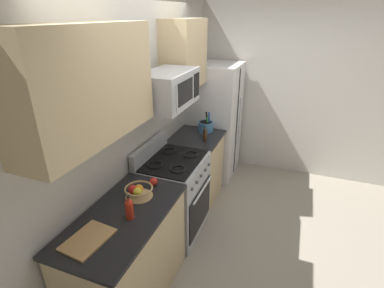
% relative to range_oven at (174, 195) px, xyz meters
% --- Properties ---
extents(ground_plane, '(16.00, 16.00, 0.00)m').
position_rel_range_oven_xyz_m(ground_plane, '(0.00, -0.64, -0.47)').
color(ground_plane, gray).
extents(wall_back, '(8.00, 0.10, 2.60)m').
position_rel_range_oven_xyz_m(wall_back, '(0.00, 0.38, 0.83)').
color(wall_back, beige).
rests_on(wall_back, ground).
extents(counter_left, '(1.19, 0.62, 0.91)m').
position_rel_range_oven_xyz_m(counter_left, '(-0.98, -0.00, -0.02)').
color(counter_left, tan).
rests_on(counter_left, ground).
extents(range_oven, '(0.76, 0.67, 1.09)m').
position_rel_range_oven_xyz_m(range_oven, '(0.00, 0.00, 0.00)').
color(range_oven, '#B2B5BA').
rests_on(range_oven, ground).
extents(counter_right, '(0.71, 0.62, 0.91)m').
position_rel_range_oven_xyz_m(counter_right, '(0.74, -0.00, -0.02)').
color(counter_right, tan).
rests_on(counter_right, ground).
extents(refrigerator, '(0.79, 0.74, 1.72)m').
position_rel_range_oven_xyz_m(refrigerator, '(1.51, -0.02, 0.39)').
color(refrigerator, silver).
rests_on(refrigerator, ground).
extents(wall_right, '(0.10, 8.00, 2.60)m').
position_rel_range_oven_xyz_m(wall_right, '(2.00, -0.64, 0.83)').
color(wall_right, beige).
rests_on(wall_right, ground).
extents(microwave, '(0.71, 0.44, 0.34)m').
position_rel_range_oven_xyz_m(microwave, '(-0.00, 0.03, 1.23)').
color(microwave, '#B2B5BA').
extents(upper_cabinets_left, '(1.18, 0.34, 0.78)m').
position_rel_range_oven_xyz_m(upper_cabinets_left, '(-0.99, 0.16, 1.47)').
color(upper_cabinets_left, tan).
extents(upper_cabinets_right, '(0.70, 0.34, 0.78)m').
position_rel_range_oven_xyz_m(upper_cabinets_right, '(0.75, 0.16, 1.47)').
color(upper_cabinets_right, tan).
extents(utensil_crock, '(0.20, 0.20, 0.29)m').
position_rel_range_oven_xyz_m(utensil_crock, '(0.96, -0.06, 0.51)').
color(utensil_crock, teal).
rests_on(utensil_crock, counter_right).
extents(fruit_basket, '(0.25, 0.25, 0.11)m').
position_rel_range_oven_xyz_m(fruit_basket, '(-0.71, 0.01, 0.49)').
color(fruit_basket, tan).
rests_on(fruit_basket, counter_left).
extents(apple_loose, '(0.08, 0.08, 0.08)m').
position_rel_range_oven_xyz_m(apple_loose, '(-0.51, -0.03, 0.48)').
color(apple_loose, red).
rests_on(apple_loose, counter_left).
extents(cutting_board, '(0.37, 0.28, 0.02)m').
position_rel_range_oven_xyz_m(cutting_board, '(-1.32, 0.07, 0.44)').
color(cutting_board, tan).
rests_on(cutting_board, counter_left).
extents(bottle_soy, '(0.05, 0.05, 0.20)m').
position_rel_range_oven_xyz_m(bottle_soy, '(0.65, -0.15, 0.53)').
color(bottle_soy, '#382314').
rests_on(bottle_soy, counter_right).
extents(bottle_hot_sauce, '(0.06, 0.06, 0.20)m').
position_rel_range_oven_xyz_m(bottle_hot_sauce, '(-1.00, -0.08, 0.53)').
color(bottle_hot_sauce, red).
rests_on(bottle_hot_sauce, counter_left).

